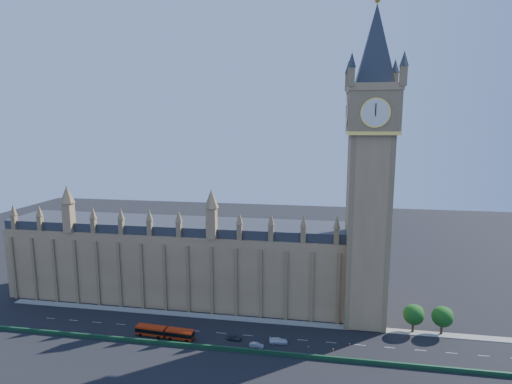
% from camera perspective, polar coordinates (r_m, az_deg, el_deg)
% --- Properties ---
extents(ground, '(400.00, 400.00, 0.00)m').
position_cam_1_polar(ground, '(124.68, -3.10, -19.62)').
color(ground, black).
rests_on(ground, ground).
extents(palace_westminster, '(120.00, 20.00, 28.00)m').
position_cam_1_polar(palace_westminster, '(145.18, -11.03, -9.53)').
color(palace_westminster, '#98744A').
rests_on(palace_westminster, ground).
extents(elizabeth_tower, '(20.59, 20.59, 105.00)m').
position_cam_1_polar(elizabeth_tower, '(121.41, 16.08, 6.24)').
color(elizabeth_tower, '#98744A').
rests_on(elizabeth_tower, ground).
extents(bridge_parapet, '(160.00, 0.60, 1.20)m').
position_cam_1_polar(bridge_parapet, '(116.78, -4.14, -21.44)').
color(bridge_parapet, '#1E4C2D').
rests_on(bridge_parapet, ground).
extents(kerb_north, '(160.00, 3.00, 0.16)m').
position_cam_1_polar(kerb_north, '(132.85, -2.17, -17.65)').
color(kerb_north, gray).
rests_on(kerb_north, ground).
extents(tree_east_near, '(6.00, 6.00, 8.50)m').
position_cam_1_polar(tree_east_near, '(131.69, 21.69, -15.90)').
color(tree_east_near, '#382619').
rests_on(tree_east_near, ground).
extents(tree_east_far, '(6.00, 6.00, 8.50)m').
position_cam_1_polar(tree_east_far, '(133.62, 25.18, -15.76)').
color(tree_east_far, '#382619').
rests_on(tree_east_far, ground).
extents(red_bus, '(17.67, 3.86, 2.98)m').
position_cam_1_polar(red_bus, '(124.94, -12.92, -18.97)').
color(red_bus, '#B1280B').
rests_on(red_bus, ground).
extents(car_grey, '(4.18, 1.99, 1.38)m').
position_cam_1_polar(car_grey, '(121.46, -3.14, -20.08)').
color(car_grey, '#393A3F').
rests_on(car_grey, ground).
extents(car_silver, '(4.08, 1.76, 1.30)m').
position_cam_1_polar(car_silver, '(117.99, 0.06, -21.04)').
color(car_silver, '#9FA1A6').
rests_on(car_silver, ground).
extents(car_white, '(5.37, 2.75, 1.49)m').
position_cam_1_polar(car_white, '(119.94, 3.23, -20.46)').
color(car_white, silver).
rests_on(car_white, ground).
extents(cone_a, '(0.53, 0.53, 0.78)m').
position_cam_1_polar(cone_a, '(120.56, 3.59, -20.50)').
color(cone_a, black).
rests_on(cone_a, ground).
extents(cone_b, '(0.46, 0.46, 0.62)m').
position_cam_1_polar(cone_b, '(118.93, 7.52, -21.05)').
color(cone_b, black).
rests_on(cone_b, ground).
extents(cone_c, '(0.40, 0.40, 0.62)m').
position_cam_1_polar(cone_c, '(122.05, 13.21, -20.38)').
color(cone_c, black).
rests_on(cone_c, ground).
extents(cone_d, '(0.61, 0.61, 0.74)m').
position_cam_1_polar(cone_d, '(118.72, 10.97, -21.18)').
color(cone_d, black).
rests_on(cone_d, ground).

